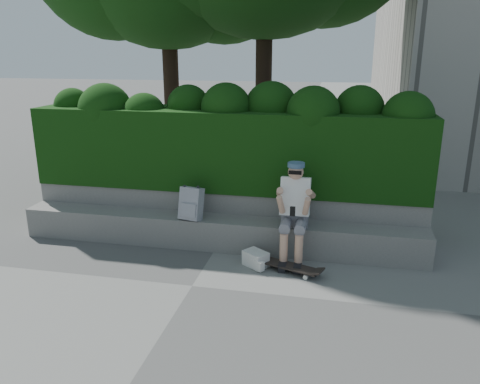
% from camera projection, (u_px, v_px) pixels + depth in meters
% --- Properties ---
extents(ground, '(80.00, 80.00, 0.00)m').
position_uv_depth(ground, '(192.00, 286.00, 5.81)').
color(ground, slate).
rests_on(ground, ground).
extents(bench_ledge, '(6.00, 0.45, 0.45)m').
position_uv_depth(bench_ledge, '(217.00, 232.00, 6.91)').
color(bench_ledge, gray).
rests_on(bench_ledge, ground).
extents(planter_wall, '(6.00, 0.50, 0.75)m').
position_uv_depth(planter_wall, '(224.00, 212.00, 7.32)').
color(planter_wall, gray).
rests_on(planter_wall, ground).
extents(hedge, '(6.00, 1.00, 1.20)m').
position_uv_depth(hedge, '(227.00, 148.00, 7.24)').
color(hedge, black).
rests_on(hedge, planter_wall).
extents(person, '(0.40, 0.76, 1.38)m').
position_uv_depth(person, '(295.00, 208.00, 6.37)').
color(person, slate).
rests_on(person, ground).
extents(skateboard, '(0.90, 0.50, 0.09)m').
position_uv_depth(skateboard, '(287.00, 266.00, 6.18)').
color(skateboard, black).
rests_on(skateboard, ground).
extents(backpack_plaid, '(0.35, 0.24, 0.47)m').
position_uv_depth(backpack_plaid, '(191.00, 204.00, 6.76)').
color(backpack_plaid, silver).
rests_on(backpack_plaid, bench_ledge).
extents(backpack_ground, '(0.39, 0.37, 0.21)m').
position_uv_depth(backpack_ground, '(256.00, 259.00, 6.33)').
color(backpack_ground, silver).
rests_on(backpack_ground, ground).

